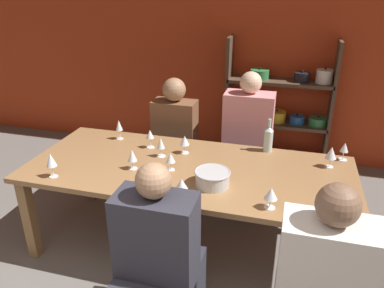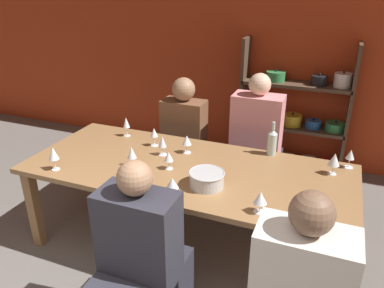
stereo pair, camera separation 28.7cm
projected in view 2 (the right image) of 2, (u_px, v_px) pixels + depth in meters
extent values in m
cube|color=#B23819|center=(244.00, 45.00, 4.30)|extent=(8.80, 0.06, 2.70)
cube|color=#4C3828|center=(243.00, 102.00, 4.35)|extent=(0.04, 0.30, 1.47)
cube|color=#4C3828|center=(349.00, 114.00, 3.97)|extent=(0.04, 0.30, 1.47)
cube|color=#4C3828|center=(287.00, 165.00, 4.45)|extent=(1.15, 0.30, 0.04)
cylinder|color=#E0561E|center=(250.00, 153.00, 4.57)|extent=(0.21, 0.21, 0.12)
sphere|color=black|center=(250.00, 147.00, 4.54)|extent=(0.02, 0.02, 0.02)
cylinder|color=black|center=(268.00, 156.00, 4.50)|extent=(0.21, 0.21, 0.11)
sphere|color=black|center=(269.00, 151.00, 4.47)|extent=(0.02, 0.02, 0.02)
cylinder|color=silver|center=(288.00, 160.00, 4.42)|extent=(0.21, 0.21, 0.10)
sphere|color=black|center=(288.00, 155.00, 4.40)|extent=(0.02, 0.02, 0.02)
cylinder|color=silver|center=(308.00, 163.00, 4.34)|extent=(0.21, 0.21, 0.11)
sphere|color=black|center=(308.00, 158.00, 4.32)|extent=(0.02, 0.02, 0.02)
cylinder|color=red|center=(328.00, 165.00, 4.26)|extent=(0.19, 0.19, 0.12)
sphere|color=black|center=(329.00, 160.00, 4.23)|extent=(0.02, 0.02, 0.02)
cube|color=#4C3828|center=(291.00, 127.00, 4.25)|extent=(1.15, 0.30, 0.04)
cylinder|color=gold|center=(252.00, 115.00, 4.38)|extent=(0.21, 0.21, 0.12)
sphere|color=black|center=(253.00, 109.00, 4.35)|extent=(0.02, 0.02, 0.02)
cylinder|color=gold|center=(292.00, 120.00, 4.22)|extent=(0.21, 0.21, 0.13)
sphere|color=black|center=(293.00, 114.00, 4.19)|extent=(0.02, 0.02, 0.02)
cylinder|color=#235BAD|center=(313.00, 124.00, 4.15)|extent=(0.17, 0.17, 0.09)
sphere|color=black|center=(314.00, 119.00, 4.12)|extent=(0.02, 0.02, 0.02)
cylinder|color=#338447|center=(335.00, 127.00, 4.07)|extent=(0.21, 0.21, 0.09)
sphere|color=black|center=(336.00, 122.00, 4.05)|extent=(0.02, 0.02, 0.02)
cube|color=#4C3828|center=(296.00, 84.00, 4.05)|extent=(1.15, 0.30, 0.04)
cylinder|color=#338447|center=(276.00, 76.00, 4.10)|extent=(0.21, 0.21, 0.10)
sphere|color=black|center=(276.00, 70.00, 4.08)|extent=(0.02, 0.02, 0.02)
cylinder|color=black|center=(319.00, 80.00, 3.95)|extent=(0.17, 0.17, 0.10)
sphere|color=black|center=(320.00, 74.00, 3.92)|extent=(0.02, 0.02, 0.02)
cylinder|color=silver|center=(343.00, 80.00, 3.86)|extent=(0.18, 0.18, 0.15)
sphere|color=black|center=(344.00, 72.00, 3.83)|extent=(0.02, 0.02, 0.02)
cube|color=olive|center=(187.00, 169.00, 2.86)|extent=(2.47, 1.05, 0.04)
cube|color=olive|center=(34.00, 209.00, 3.02)|extent=(0.08, 0.08, 0.70)
cube|color=olive|center=(98.00, 163.00, 3.77)|extent=(0.08, 0.08, 0.70)
cube|color=olive|center=(342.00, 211.00, 2.99)|extent=(0.08, 0.08, 0.70)
cylinder|color=#B7BABC|center=(207.00, 179.00, 2.57)|extent=(0.24, 0.24, 0.10)
torus|color=#B7BABC|center=(207.00, 173.00, 2.55)|extent=(0.25, 0.25, 0.01)
cylinder|color=#B2C6C1|center=(272.00, 144.00, 3.02)|extent=(0.08, 0.08, 0.18)
cone|color=#B2C6C1|center=(273.00, 132.00, 2.97)|extent=(0.08, 0.08, 0.03)
cylinder|color=#B2C6C1|center=(274.00, 126.00, 2.95)|extent=(0.03, 0.03, 0.07)
cylinder|color=white|center=(187.00, 152.00, 3.08)|extent=(0.07, 0.07, 0.00)
cylinder|color=white|center=(187.00, 148.00, 3.06)|extent=(0.01, 0.01, 0.07)
cone|color=white|center=(187.00, 140.00, 3.03)|extent=(0.08, 0.08, 0.08)
cylinder|color=maroon|center=(187.00, 142.00, 3.04)|extent=(0.04, 0.04, 0.03)
cylinder|color=white|center=(133.00, 165.00, 2.87)|extent=(0.06, 0.06, 0.00)
cylinder|color=white|center=(132.00, 162.00, 2.85)|extent=(0.01, 0.01, 0.06)
cone|color=white|center=(132.00, 152.00, 2.82)|extent=(0.07, 0.07, 0.09)
cylinder|color=maroon|center=(132.00, 155.00, 2.83)|extent=(0.04, 0.04, 0.04)
cylinder|color=white|center=(348.00, 167.00, 2.84)|extent=(0.07, 0.07, 0.00)
cylinder|color=white|center=(349.00, 163.00, 2.82)|extent=(0.01, 0.01, 0.07)
cone|color=white|center=(351.00, 154.00, 2.79)|extent=(0.06, 0.06, 0.07)
cylinder|color=beige|center=(350.00, 157.00, 2.80)|extent=(0.04, 0.04, 0.03)
cylinder|color=white|center=(127.00, 136.00, 3.41)|extent=(0.06, 0.06, 0.00)
cylinder|color=white|center=(127.00, 131.00, 3.39)|extent=(0.01, 0.01, 0.08)
cone|color=white|center=(126.00, 122.00, 3.35)|extent=(0.06, 0.06, 0.09)
cylinder|color=beige|center=(126.00, 125.00, 3.36)|extent=(0.03, 0.03, 0.04)
cylinder|color=white|center=(332.00, 174.00, 2.74)|extent=(0.06, 0.06, 0.00)
cylinder|color=white|center=(333.00, 169.00, 2.73)|extent=(0.01, 0.01, 0.07)
cone|color=white|center=(334.00, 159.00, 2.70)|extent=(0.08, 0.08, 0.09)
cylinder|color=maroon|center=(334.00, 162.00, 2.71)|extent=(0.05, 0.05, 0.04)
cylinder|color=white|center=(173.00, 198.00, 2.44)|extent=(0.07, 0.07, 0.00)
cylinder|color=white|center=(173.00, 193.00, 2.42)|extent=(0.01, 0.01, 0.08)
cone|color=white|center=(172.00, 183.00, 2.39)|extent=(0.08, 0.08, 0.07)
cylinder|color=maroon|center=(172.00, 185.00, 2.40)|extent=(0.04, 0.04, 0.03)
cylinder|color=white|center=(155.00, 145.00, 3.21)|extent=(0.07, 0.07, 0.00)
cylinder|color=white|center=(154.00, 141.00, 3.19)|extent=(0.01, 0.01, 0.08)
cone|color=white|center=(154.00, 132.00, 3.16)|extent=(0.06, 0.06, 0.07)
cylinder|color=white|center=(259.00, 212.00, 2.30)|extent=(0.07, 0.07, 0.00)
cylinder|color=white|center=(260.00, 207.00, 2.28)|extent=(0.01, 0.01, 0.06)
cone|color=white|center=(260.00, 198.00, 2.25)|extent=(0.08, 0.08, 0.08)
cylinder|color=beige|center=(260.00, 200.00, 2.26)|extent=(0.05, 0.05, 0.03)
cylinder|color=white|center=(169.00, 169.00, 2.82)|extent=(0.06, 0.06, 0.00)
cylinder|color=white|center=(169.00, 165.00, 2.80)|extent=(0.01, 0.01, 0.06)
cone|color=white|center=(169.00, 156.00, 2.78)|extent=(0.07, 0.07, 0.07)
cylinder|color=beige|center=(169.00, 159.00, 2.78)|extent=(0.04, 0.04, 0.03)
cylinder|color=white|center=(163.00, 155.00, 3.04)|extent=(0.07, 0.07, 0.00)
cylinder|color=white|center=(163.00, 151.00, 3.03)|extent=(0.01, 0.01, 0.07)
cone|color=white|center=(162.00, 142.00, 2.99)|extent=(0.06, 0.06, 0.09)
cylinder|color=white|center=(56.00, 169.00, 2.81)|extent=(0.06, 0.06, 0.00)
cylinder|color=white|center=(55.00, 164.00, 2.79)|extent=(0.01, 0.01, 0.08)
cone|color=white|center=(53.00, 153.00, 2.76)|extent=(0.07, 0.07, 0.10)
cube|color=#2D2D38|center=(139.00, 232.00, 2.10)|extent=(0.45, 0.25, 0.50)
sphere|color=#9E7556|center=(135.00, 178.00, 1.96)|extent=(0.19, 0.19, 0.19)
cube|color=#2D2D38|center=(184.00, 171.00, 3.89)|extent=(0.42, 0.53, 0.43)
cube|color=brown|center=(184.00, 127.00, 3.69)|extent=(0.42, 0.23, 0.54)
sphere|color=#9E7556|center=(184.00, 89.00, 3.54)|extent=(0.22, 0.22, 0.22)
cube|color=silver|center=(302.00, 280.00, 1.76)|extent=(0.46, 0.25, 0.55)
sphere|color=brown|center=(312.00, 213.00, 1.61)|extent=(0.20, 0.20, 0.20)
cube|color=#2D2D38|center=(253.00, 178.00, 3.69)|extent=(0.46, 0.57, 0.49)
cube|color=pink|center=(257.00, 126.00, 3.47)|extent=(0.46, 0.25, 0.60)
sphere|color=beige|center=(260.00, 84.00, 3.31)|extent=(0.20, 0.20, 0.20)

